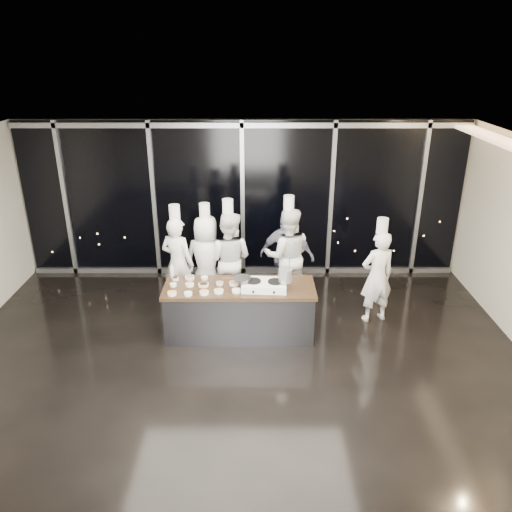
# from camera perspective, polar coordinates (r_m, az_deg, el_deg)

# --- Properties ---
(ground) EXTENTS (9.00, 9.00, 0.00)m
(ground) POSITION_cam_1_polar(r_m,az_deg,el_deg) (7.81, -2.03, -12.35)
(ground) COLOR black
(ground) RESTS_ON ground
(room_shell) EXTENTS (9.02, 7.02, 3.21)m
(room_shell) POSITION_cam_1_polar(r_m,az_deg,el_deg) (6.76, -0.80, 3.38)
(room_shell) COLOR beige
(room_shell) RESTS_ON ground
(window_wall) EXTENTS (8.90, 0.11, 3.20)m
(window_wall) POSITION_cam_1_polar(r_m,az_deg,el_deg) (10.23, -1.54, 6.39)
(window_wall) COLOR black
(window_wall) RESTS_ON ground
(demo_counter) EXTENTS (2.46, 0.86, 0.90)m
(demo_counter) POSITION_cam_1_polar(r_m,az_deg,el_deg) (8.33, -1.87, -6.22)
(demo_counter) COLOR #37373C
(demo_counter) RESTS_ON ground
(stove) EXTENTS (0.74, 0.49, 0.14)m
(stove) POSITION_cam_1_polar(r_m,az_deg,el_deg) (8.01, 0.95, -3.33)
(stove) COLOR white
(stove) RESTS_ON demo_counter
(frying_pan) EXTENTS (0.49, 0.30, 0.05)m
(frying_pan) POSITION_cam_1_polar(r_m,az_deg,el_deg) (7.99, -1.61, -2.61)
(frying_pan) COLOR slate
(frying_pan) RESTS_ON stove
(stock_pot) EXTENTS (0.23, 0.23, 0.22)m
(stock_pot) POSITION_cam_1_polar(r_m,az_deg,el_deg) (7.92, 3.38, -2.21)
(stock_pot) COLOR #ACACAF
(stock_pot) RESTS_ON stove
(prep_bowls) EXTENTS (1.37, 0.73, 0.05)m
(prep_bowls) POSITION_cam_1_polar(r_m,az_deg,el_deg) (8.09, -5.70, -3.46)
(prep_bowls) COLOR white
(prep_bowls) RESTS_ON demo_counter
(squeeze_bottle) EXTENTS (0.07, 0.07, 0.25)m
(squeeze_bottle) POSITION_cam_1_polar(r_m,az_deg,el_deg) (8.49, -9.57, -1.69)
(squeeze_bottle) COLOR silver
(squeeze_bottle) RESTS_ON demo_counter
(chef_far_left) EXTENTS (0.75, 0.64, 1.97)m
(chef_far_left) POSITION_cam_1_polar(r_m,az_deg,el_deg) (9.11, -8.92, -0.75)
(chef_far_left) COLOR white
(chef_far_left) RESTS_ON ground
(chef_left) EXTENTS (0.95, 0.75, 1.95)m
(chef_left) POSITION_cam_1_polar(r_m,az_deg,el_deg) (9.21, -5.66, -0.43)
(chef_left) COLOR white
(chef_left) RESTS_ON ground
(chef_center) EXTENTS (1.03, 0.90, 2.04)m
(chef_center) POSITION_cam_1_polar(r_m,az_deg,el_deg) (9.11, -3.11, -0.32)
(chef_center) COLOR white
(chef_center) RESTS_ON ground
(guest) EXTENTS (1.11, 0.70, 1.76)m
(guest) POSITION_cam_1_polar(r_m,az_deg,el_deg) (9.33, 3.55, -0.01)
(guest) COLOR #141939
(guest) RESTS_ON ground
(chef_right) EXTENTS (0.90, 0.70, 2.07)m
(chef_right) POSITION_cam_1_polar(r_m,az_deg,el_deg) (9.24, 3.62, 0.08)
(chef_right) COLOR white
(chef_right) RESTS_ON ground
(chef_side) EXTENTS (0.70, 0.56, 1.89)m
(chef_side) POSITION_cam_1_polar(r_m,az_deg,el_deg) (8.84, 13.68, -2.20)
(chef_side) COLOR white
(chef_side) RESTS_ON ground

